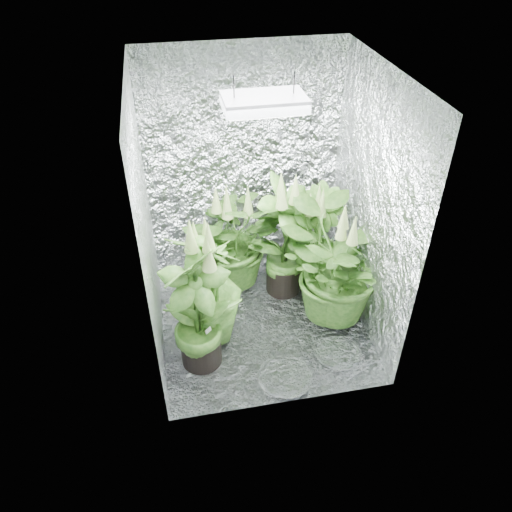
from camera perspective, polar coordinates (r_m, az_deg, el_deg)
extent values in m
plane|color=silver|center=(4.12, 0.68, -7.51)|extent=(1.60, 1.60, 0.00)
cube|color=silver|center=(4.17, -1.46, 10.12)|extent=(1.60, 0.02, 2.00)
cube|color=silver|center=(2.87, 4.03, -4.29)|extent=(1.60, 0.02, 2.00)
cube|color=silver|center=(3.44, -12.37, 2.78)|extent=(0.02, 1.60, 2.00)
cube|color=silver|center=(3.71, 13.03, 5.43)|extent=(0.02, 1.60, 2.00)
cube|color=silver|center=(3.07, 0.96, 20.16)|extent=(1.60, 1.60, 0.01)
cube|color=gray|center=(3.12, 0.93, 17.17)|extent=(0.50, 0.30, 0.08)
cube|color=white|center=(3.13, 0.92, 16.40)|extent=(0.46, 0.26, 0.01)
cylinder|color=black|center=(3.05, -2.54, 18.79)|extent=(0.01, 0.01, 0.13)
cylinder|color=black|center=(3.13, 4.37, 19.15)|extent=(0.01, 0.01, 0.13)
cylinder|color=black|center=(4.41, -2.52, -1.73)|extent=(0.29, 0.29, 0.26)
cylinder|color=#4A351A|center=(4.34, -2.56, -0.54)|extent=(0.27, 0.27, 0.03)
imported|color=#153E10|center=(4.20, -2.65, 2.03)|extent=(0.87, 0.87, 0.90)
cone|color=#789A4F|center=(3.99, -2.81, 6.61)|extent=(0.09, 0.09, 0.26)
cylinder|color=black|center=(4.34, 3.17, -2.42)|extent=(0.30, 0.30, 0.27)
cylinder|color=#4A351A|center=(4.27, 3.22, -1.19)|extent=(0.27, 0.27, 0.03)
imported|color=#153E10|center=(4.08, 3.37, 2.21)|extent=(0.78, 0.78, 1.06)
cone|color=#789A4F|center=(3.84, 3.62, 7.91)|extent=(0.10, 0.10, 0.27)
cylinder|color=black|center=(4.43, 6.43, -2.04)|extent=(0.25, 0.25, 0.22)
cylinder|color=#4A351A|center=(4.37, 6.51, -1.07)|extent=(0.23, 0.23, 0.03)
imported|color=#153E10|center=(4.21, 6.77, 1.89)|extent=(0.52, 0.52, 0.91)
cone|color=#789A4F|center=(3.99, 7.18, 6.62)|extent=(0.08, 0.08, 0.22)
cylinder|color=black|center=(3.94, -5.42, -7.67)|extent=(0.28, 0.28, 0.25)
cylinder|color=#4A351A|center=(3.87, -5.52, -6.50)|extent=(0.26, 0.26, 0.03)
imported|color=#153E10|center=(3.69, -5.76, -3.46)|extent=(0.75, 0.75, 0.95)
cone|color=#789A4F|center=(3.43, -6.18, 1.84)|extent=(0.09, 0.09, 0.25)
cylinder|color=black|center=(4.12, 8.65, -5.72)|extent=(0.27, 0.27, 0.24)
cylinder|color=#4A351A|center=(4.05, 8.78, -4.65)|extent=(0.24, 0.24, 0.03)
imported|color=#153E10|center=(3.87, 9.18, -1.43)|extent=(1.05, 1.05, 0.97)
cone|color=#789A4F|center=(3.62, 9.83, 3.88)|extent=(0.09, 0.09, 0.24)
cylinder|color=black|center=(3.76, -6.29, -10.35)|extent=(0.30, 0.30, 0.27)
cylinder|color=#4A351A|center=(3.68, -6.41, -9.10)|extent=(0.28, 0.28, 0.03)
imported|color=#153E10|center=(3.45, -6.78, -5.36)|extent=(0.81, 0.81, 1.09)
cone|color=#789A4F|center=(3.15, -7.40, 1.12)|extent=(0.10, 0.10, 0.27)
cylinder|color=black|center=(4.67, 6.50, -0.80)|extent=(0.16, 0.16, 0.09)
cylinder|color=black|center=(4.56, 6.66, 0.99)|extent=(0.13, 0.13, 0.11)
cylinder|color=#4C4C51|center=(4.53, 5.88, 0.84)|extent=(0.06, 0.34, 0.34)
torus|color=#4C4C51|center=(4.53, 5.88, 0.84)|extent=(0.06, 0.35, 0.35)
cube|color=white|center=(3.62, -5.39, -8.82)|extent=(0.06, 0.06, 0.09)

